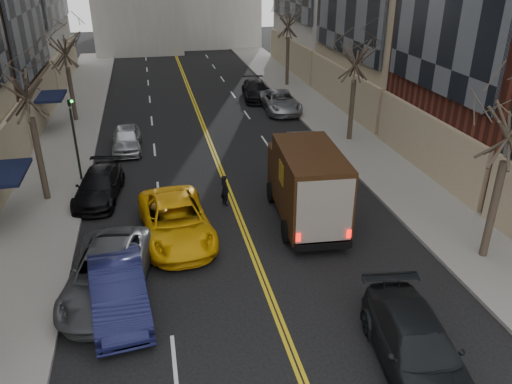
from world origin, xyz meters
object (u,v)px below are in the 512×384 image
taxi (176,220)px  pedestrian (225,190)px  observer_sedan (417,347)px  ups_truck (306,184)px

taxi → pedestrian: bearing=41.6°
taxi → pedestrian: size_ratio=3.89×
pedestrian → observer_sedan: bearing=176.3°
taxi → ups_truck: bearing=-2.0°
observer_sedan → pedestrian: size_ratio=3.72×
ups_truck → pedestrian: ups_truck is taller
observer_sedan → taxi: (-6.18, 8.92, 0.03)m
observer_sedan → taxi: taxi is taller
ups_truck → pedestrian: bearing=148.9°
ups_truck → taxi: 5.83m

